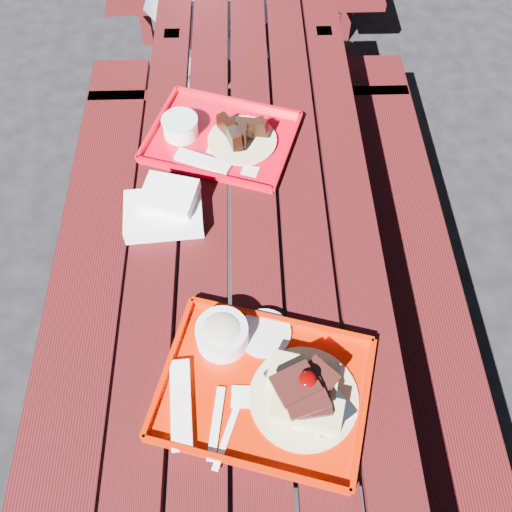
{
  "coord_description": "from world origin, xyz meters",
  "views": [
    {
      "loc": [
        -0.02,
        -1.02,
        2.11
      ],
      "look_at": [
        0.0,
        -0.15,
        0.82
      ],
      "focal_mm": 40.0,
      "sensor_mm": 36.0,
      "label": 1
    }
  ],
  "objects": [
    {
      "name": "ground",
      "position": [
        0.0,
        0.0,
        0.0
      ],
      "size": [
        60.0,
        60.0,
        0.0
      ],
      "primitive_type": "plane",
      "color": "black",
      "rests_on": "ground"
    },
    {
      "name": "picnic_table_near",
      "position": [
        -0.0,
        0.0,
        0.56
      ],
      "size": [
        1.41,
        2.4,
        0.75
      ],
      "color": "#420D0C",
      "rests_on": "ground"
    },
    {
      "name": "near_tray",
      "position": [
        0.02,
        -0.48,
        0.79
      ],
      "size": [
        0.59,
        0.51,
        0.16
      ],
      "color": "#C21800",
      "rests_on": "picnic_table_near"
    },
    {
      "name": "far_tray",
      "position": [
        -0.11,
        0.36,
        0.77
      ],
      "size": [
        0.55,
        0.49,
        0.08
      ],
      "color": "red",
      "rests_on": "picnic_table_near"
    },
    {
      "name": "white_cloth",
      "position": [
        -0.26,
        0.05,
        0.79
      ],
      "size": [
        0.24,
        0.2,
        0.09
      ],
      "color": "white",
      "rests_on": "picnic_table_near"
    }
  ]
}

